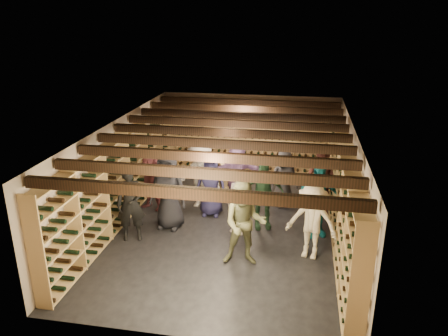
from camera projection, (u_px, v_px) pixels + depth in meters
name	position (u px, v px, depth m)	size (l,w,h in m)	color
ground	(228.00, 223.00, 10.57)	(8.00, 8.00, 0.00)	black
walls	(229.00, 177.00, 10.16)	(5.52, 8.02, 2.40)	tan
ceiling	(229.00, 127.00, 9.75)	(5.50, 8.00, 0.01)	beige
ceiling_joists	(229.00, 133.00, 9.80)	(5.40, 7.12, 0.18)	black
wine_rack_left	(125.00, 175.00, 10.63)	(0.32, 7.50, 2.15)	tan
wine_rack_right	(341.00, 189.00, 9.77)	(0.32, 7.50, 2.15)	tan
wine_rack_back	(249.00, 138.00, 13.74)	(4.70, 0.30, 2.15)	tan
crate_stack_left	(229.00, 177.00, 12.33)	(0.59, 0.50, 0.85)	tan
crate_stack_right	(231.00, 176.00, 12.61)	(0.57, 0.45, 0.68)	tan
crate_loose	(234.00, 198.00, 11.75)	(0.50, 0.33, 0.17)	tan
person_0	(168.00, 191.00, 10.07)	(0.90, 0.59, 1.85)	black
person_1	(131.00, 204.00, 9.56)	(0.62, 0.41, 1.71)	black
person_2	(245.00, 223.00, 8.61)	(0.86, 0.67, 1.78)	brown
person_3	(312.00, 221.00, 8.86)	(1.06, 0.61, 1.63)	beige
person_4	(317.00, 199.00, 9.73)	(1.04, 0.43, 1.77)	#126671
person_5	(151.00, 180.00, 11.13)	(1.42, 0.45, 1.54)	brown
person_6	(211.00, 186.00, 10.76)	(0.76, 0.50, 1.56)	#211F46
person_7	(238.00, 203.00, 9.87)	(0.54, 0.36, 1.49)	gray
person_8	(322.00, 181.00, 10.73)	(0.88, 0.69, 1.81)	#451E1A
person_9	(200.00, 175.00, 11.18)	(1.13, 0.65, 1.76)	#BBB2AB
person_10	(262.00, 193.00, 10.10)	(1.01, 0.42, 1.72)	#2B5033
person_11	(237.00, 173.00, 11.49)	(1.50, 0.48, 1.62)	#7D558B
person_12	(284.00, 178.00, 11.31)	(0.73, 0.48, 1.50)	#2F2F33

